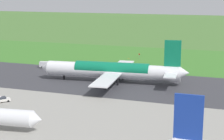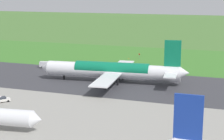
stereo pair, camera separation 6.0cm
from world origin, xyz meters
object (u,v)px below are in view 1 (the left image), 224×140
at_px(airliner_main, 113,70).
at_px(traffic_cone_orange, 128,58).
at_px(service_truck_baggage, 46,65).
at_px(service_car_followme, 2,99).
at_px(no_stopping_sign, 139,56).

bearing_deg(airliner_main, traffic_cone_orange, -79.81).
distance_m(service_truck_baggage, service_car_followme, 50.15).
distance_m(airliner_main, traffic_cone_orange, 47.41).
height_order(service_truck_baggage, service_car_followme, service_truck_baggage).
bearing_deg(no_stopping_sign, service_truck_baggage, 47.72).
distance_m(airliner_main, service_truck_baggage, 38.47).
distance_m(service_truck_baggage, traffic_cone_orange, 41.63).
height_order(airliner_main, traffic_cone_orange, airliner_main).
bearing_deg(service_truck_baggage, traffic_cone_orange, -130.47).
height_order(service_car_followme, no_stopping_sign, no_stopping_sign).
bearing_deg(traffic_cone_orange, service_car_followme, 79.92).
xyz_separation_m(airliner_main, traffic_cone_orange, (8.36, -46.49, -4.08)).
bearing_deg(service_car_followme, airliner_main, -123.87).
bearing_deg(service_truck_baggage, service_car_followme, 104.75).
bearing_deg(service_truck_baggage, airliner_main, 157.25).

